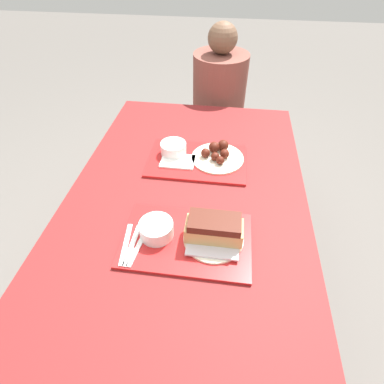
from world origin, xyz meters
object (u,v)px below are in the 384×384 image
at_px(tray_far, 197,161).
at_px(person_seated_across, 219,91).
at_px(tray_near, 187,240).
at_px(bowl_coleslaw_near, 156,229).
at_px(wings_plate_far, 217,154).
at_px(bowl_coleslaw_far, 173,148).
at_px(brisket_sandwich_plate, 214,231).

distance_m(tray_far, person_seated_across, 0.76).
bearing_deg(person_seated_across, tray_near, -91.50).
xyz_separation_m(bowl_coleslaw_near, wings_plate_far, (0.17, 0.47, -0.01)).
relative_size(tray_near, person_seated_across, 0.64).
height_order(tray_near, person_seated_across, person_seated_across).
bearing_deg(tray_near, wings_plate_far, 81.64).
bearing_deg(bowl_coleslaw_far, person_seated_across, 77.38).
relative_size(tray_near, tray_far, 1.00).
bearing_deg(bowl_coleslaw_far, tray_near, -74.76).
xyz_separation_m(bowl_coleslaw_near, brisket_sandwich_plate, (0.19, 0.01, 0.01)).
relative_size(tray_near, bowl_coleslaw_far, 3.75).
distance_m(tray_near, bowl_coleslaw_near, 0.11).
xyz_separation_m(brisket_sandwich_plate, person_seated_across, (-0.06, 1.19, -0.06)).
height_order(tray_near, brisket_sandwich_plate, brisket_sandwich_plate).
distance_m(bowl_coleslaw_far, wings_plate_far, 0.20).
distance_m(bowl_coleslaw_near, wings_plate_far, 0.50).
bearing_deg(wings_plate_far, tray_far, -161.87).
distance_m(bowl_coleslaw_near, person_seated_across, 1.21).
distance_m(bowl_coleslaw_far, person_seated_across, 0.75).
bearing_deg(bowl_coleslaw_near, person_seated_across, 83.56).
relative_size(bowl_coleslaw_near, person_seated_across, 0.17).
xyz_separation_m(tray_near, brisket_sandwich_plate, (0.09, 0.01, 0.05)).
bearing_deg(wings_plate_far, bowl_coleslaw_near, -110.31).
bearing_deg(person_seated_across, bowl_coleslaw_near, -96.44).
bearing_deg(brisket_sandwich_plate, bowl_coleslaw_far, 115.20).
bearing_deg(tray_far, bowl_coleslaw_near, -101.05).
bearing_deg(tray_near, bowl_coleslaw_near, 176.46).
height_order(tray_near, tray_far, same).
relative_size(tray_near, wings_plate_far, 1.87).
bearing_deg(tray_far, tray_near, -87.72).
distance_m(wings_plate_far, person_seated_across, 0.73).
bearing_deg(bowl_coleslaw_far, bowl_coleslaw_near, -86.74).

